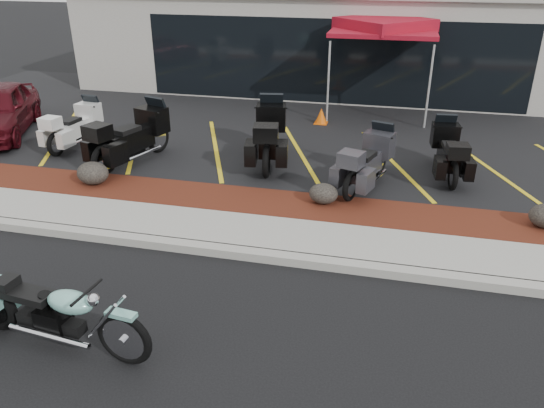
% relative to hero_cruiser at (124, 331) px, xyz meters
% --- Properties ---
extents(ground, '(90.00, 90.00, 0.00)m').
position_rel_hero_cruiser_xyz_m(ground, '(0.82, 1.88, -0.50)').
color(ground, black).
rests_on(ground, ground).
extents(curb, '(24.00, 0.25, 0.15)m').
position_rel_hero_cruiser_xyz_m(curb, '(0.82, 2.78, -0.42)').
color(curb, gray).
rests_on(curb, ground).
extents(sidewalk, '(24.00, 1.20, 0.15)m').
position_rel_hero_cruiser_xyz_m(sidewalk, '(0.82, 3.48, -0.42)').
color(sidewalk, gray).
rests_on(sidewalk, ground).
extents(mulch_bed, '(24.00, 1.20, 0.16)m').
position_rel_hero_cruiser_xyz_m(mulch_bed, '(0.82, 4.68, -0.42)').
color(mulch_bed, '#391C0D').
rests_on(mulch_bed, ground).
extents(upper_lot, '(26.00, 9.60, 0.15)m').
position_rel_hero_cruiser_xyz_m(upper_lot, '(0.82, 10.08, -0.42)').
color(upper_lot, black).
rests_on(upper_lot, ground).
extents(dealership_building, '(18.00, 8.16, 4.00)m').
position_rel_hero_cruiser_xyz_m(dealership_building, '(0.82, 16.35, 1.51)').
color(dealership_building, '#9D978E').
rests_on(dealership_building, ground).
extents(boulder_left, '(0.68, 0.57, 0.48)m').
position_rel_hero_cruiser_xyz_m(boulder_left, '(-3.16, 4.69, -0.10)').
color(boulder_left, black).
rests_on(boulder_left, mulch_bed).
extents(boulder_mid, '(0.57, 0.47, 0.40)m').
position_rel_hero_cruiser_xyz_m(boulder_mid, '(1.73, 4.86, -0.14)').
color(boulder_mid, black).
rests_on(boulder_mid, mulch_bed).
extents(hero_cruiser, '(2.89, 1.02, 1.00)m').
position_rel_hero_cruiser_xyz_m(hero_cruiser, '(0.00, 0.00, 0.00)').
color(hero_cruiser, '#77BAAD').
rests_on(hero_cruiser, ground).
extents(touring_white, '(0.99, 2.07, 1.16)m').
position_rel_hero_cruiser_xyz_m(touring_white, '(-4.76, 7.50, 0.23)').
color(touring_white, silver).
rests_on(touring_white, upper_lot).
extents(touring_black_front, '(1.60, 2.55, 1.39)m').
position_rel_hero_cruiser_xyz_m(touring_black_front, '(-2.64, 6.87, 0.34)').
color(touring_black_front, black).
rests_on(touring_black_front, upper_lot).
extents(touring_black_mid, '(1.34, 2.58, 1.43)m').
position_rel_hero_cruiser_xyz_m(touring_black_mid, '(0.03, 7.67, 0.37)').
color(touring_black_mid, black).
rests_on(touring_black_mid, upper_lot).
extents(touring_grey, '(1.44, 2.26, 1.23)m').
position_rel_hero_cruiser_xyz_m(touring_grey, '(2.71, 6.57, 0.27)').
color(touring_grey, '#2F2F34').
rests_on(touring_grey, upper_lot).
extents(touring_black_rear, '(0.99, 2.13, 1.20)m').
position_rel_hero_cruiser_xyz_m(touring_black_rear, '(4.08, 7.63, 0.25)').
color(touring_black_rear, black).
rests_on(touring_black_rear, upper_lot).
extents(traffic_cone, '(0.36, 0.36, 0.44)m').
position_rel_hero_cruiser_xyz_m(traffic_cone, '(0.89, 10.21, -0.13)').
color(traffic_cone, '#DA5507').
rests_on(traffic_cone, upper_lot).
extents(popup_canopy, '(3.46, 3.46, 2.76)m').
position_rel_hero_cruiser_xyz_m(popup_canopy, '(2.40, 11.84, 2.16)').
color(popup_canopy, silver).
rests_on(popup_canopy, upper_lot).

